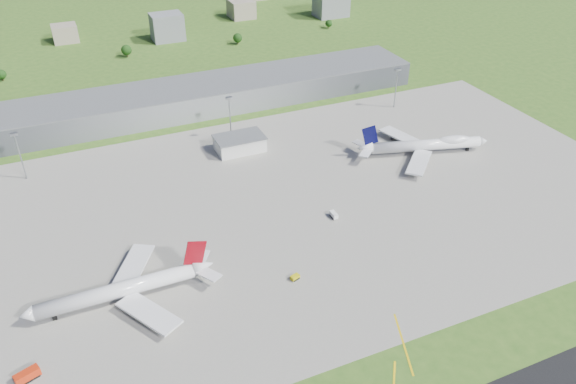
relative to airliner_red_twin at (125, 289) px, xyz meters
name	(u,v)px	position (x,y,z in m)	size (l,w,h in m)	color
ground	(198,118)	(68.91, 144.71, -5.21)	(1400.00, 1400.00, 0.00)	#335B1C
apron	(282,206)	(78.91, 34.71, -5.17)	(360.00, 190.00, 0.08)	gray
terminal	(190,98)	(68.91, 159.71, 2.29)	(300.00, 42.00, 15.00)	gray
ops_building	(240,144)	(78.91, 94.71, -1.21)	(26.00, 16.00, 8.00)	silver
mast_west	(18,148)	(-31.09, 109.71, 12.50)	(3.50, 2.00, 25.90)	gray
mast_center	(230,111)	(78.91, 109.71, 12.50)	(3.50, 2.00, 25.90)	gray
mast_east	(397,81)	(188.91, 109.71, 12.50)	(3.50, 2.00, 25.90)	gray
airliner_red_twin	(125,289)	(0.00, 0.00, 0.00)	(71.08, 55.59, 19.56)	silver
airliner_blue_quad	(426,145)	(170.68, 50.24, 0.14)	(72.47, 55.74, 19.26)	silver
fire_truck	(27,376)	(-35.74, -24.59, -3.45)	(8.48, 5.51, 3.52)	red
tug_yellow	(295,277)	(63.05, -15.11, -4.26)	(4.14, 3.10, 1.82)	#CBBC0B
van_white_near	(334,215)	(96.70, 16.34, -3.92)	(2.38, 5.04, 2.55)	white
van_white_far	(419,166)	(158.87, 38.52, -4.07)	(4.67, 3.92, 2.24)	silver
bldg_cw	(65,33)	(8.91, 334.71, 1.79)	(20.00, 18.00, 14.00)	gray
bldg_c	(167,27)	(88.91, 304.71, 5.79)	(26.00, 20.00, 22.00)	slate
bldg_ce	(241,9)	(168.91, 344.71, 2.79)	(22.00, 24.00, 16.00)	gray
bldg_e	(331,1)	(248.91, 314.71, 8.79)	(30.00, 22.00, 28.00)	slate
tree_w	(1,74)	(-41.09, 259.71, -0.35)	(6.75, 6.75, 8.25)	#382314
tree_c	(126,50)	(48.91, 274.71, 0.63)	(8.10, 8.10, 9.90)	#382314
tree_e	(238,38)	(138.91, 269.71, 0.30)	(7.65, 7.65, 9.35)	#382314
tree_far_e	(329,23)	(228.91, 279.71, -0.68)	(6.30, 6.30, 7.70)	#382314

